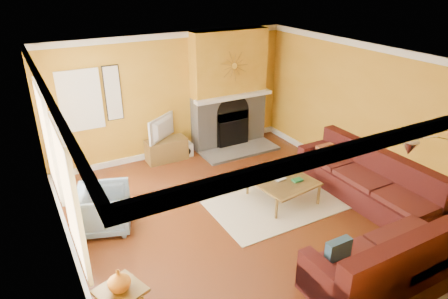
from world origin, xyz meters
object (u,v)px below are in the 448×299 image
sectional_sofa (336,200)px  coffee_table (282,190)px  arc_lamp (429,207)px  media_console (167,150)px  armchair (105,209)px

sectional_sofa → coffee_table: size_ratio=3.41×
coffee_table → arc_lamp: bearing=-79.0°
media_console → armchair: 2.65m
coffee_table → media_console: media_console is taller
sectional_sofa → media_console: sectional_sofa is taller
armchair → arc_lamp: bearing=-112.8°
sectional_sofa → coffee_table: bearing=106.9°
sectional_sofa → arc_lamp: (0.17, -1.44, 0.62)m
media_console → armchair: armchair is taller
sectional_sofa → media_console: bearing=113.2°
coffee_table → media_console: 2.88m
coffee_table → armchair: 3.13m
arc_lamp → coffee_table: bearing=101.0°
armchair → coffee_table: bearing=-83.5°
arc_lamp → armchair: bearing=138.5°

